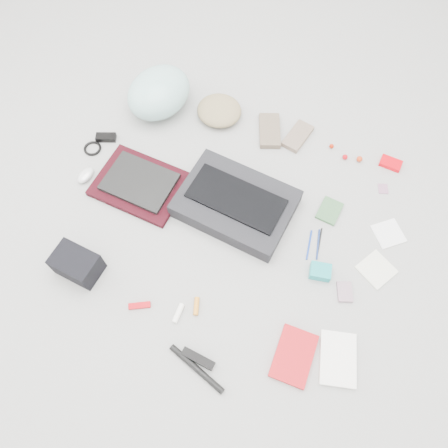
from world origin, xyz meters
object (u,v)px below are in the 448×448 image
(bike_helmet, at_px, (159,93))
(book_red, at_px, (294,356))
(messenger_bag, at_px, (236,204))
(accordion_wallet, at_px, (320,272))
(camera_bag, at_px, (77,264))
(laptop, at_px, (139,182))

(bike_helmet, bearing_deg, book_red, -25.99)
(messenger_bag, height_order, bike_helmet, bike_helmet)
(book_red, bearing_deg, bike_helmet, 136.57)
(bike_helmet, relative_size, book_red, 1.62)
(bike_helmet, distance_m, accordion_wallet, 1.17)
(camera_bag, bearing_deg, messenger_bag, 51.09)
(laptop, distance_m, camera_bag, 0.47)
(laptop, xyz_separation_m, accordion_wallet, (0.89, -0.18, -0.02))
(camera_bag, bearing_deg, book_red, 4.58)
(messenger_bag, bearing_deg, laptop, -166.83)
(accordion_wallet, bearing_deg, bike_helmet, 139.86)
(laptop, bearing_deg, camera_bag, -92.47)
(bike_helmet, relative_size, accordion_wallet, 3.99)
(laptop, height_order, book_red, laptop)
(messenger_bag, distance_m, bike_helmet, 0.71)
(book_red, xyz_separation_m, accordion_wallet, (0.03, 0.37, 0.01))
(laptop, bearing_deg, accordion_wallet, -3.16)
(camera_bag, height_order, book_red, camera_bag)
(messenger_bag, height_order, book_red, messenger_bag)
(laptop, distance_m, bike_helmet, 0.49)
(messenger_bag, height_order, camera_bag, camera_bag)
(laptop, xyz_separation_m, bike_helmet, (-0.08, 0.48, 0.07))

